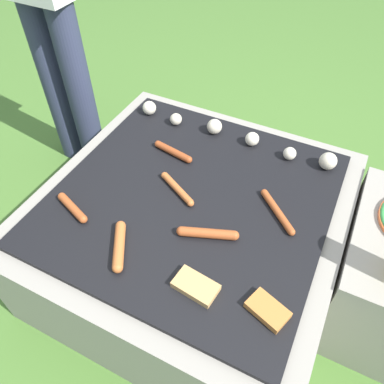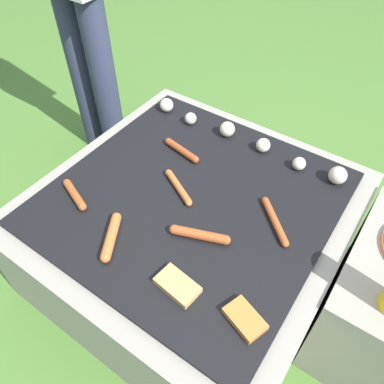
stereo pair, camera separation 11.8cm
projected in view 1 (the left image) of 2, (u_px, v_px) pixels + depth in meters
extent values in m
plane|color=#47702D|center=(192.00, 265.00, 1.50)|extent=(14.00, 14.00, 0.00)
cube|color=gray|center=(192.00, 236.00, 1.36)|extent=(0.96, 0.96, 0.39)
cube|color=black|center=(192.00, 198.00, 1.21)|extent=(0.84, 0.84, 0.02)
cylinder|color=#2D334C|center=(56.00, 85.00, 1.69)|extent=(0.11, 0.11, 0.78)
cylinder|color=#2D334C|center=(80.00, 93.00, 1.65)|extent=(0.11, 0.11, 0.78)
cylinder|color=#A34C23|center=(277.00, 211.00, 1.14)|extent=(0.14, 0.13, 0.02)
sphere|color=#A34C23|center=(264.00, 193.00, 1.20)|extent=(0.02, 0.02, 0.02)
sphere|color=#A34C23|center=(292.00, 232.00, 1.09)|extent=(0.02, 0.02, 0.02)
cylinder|color=#93421E|center=(173.00, 152.00, 1.33)|extent=(0.14, 0.05, 0.03)
sphere|color=#93421E|center=(189.00, 160.00, 1.30)|extent=(0.03, 0.03, 0.03)
sphere|color=#93421E|center=(158.00, 144.00, 1.36)|extent=(0.03, 0.03, 0.03)
cylinder|color=#A34C23|center=(72.00, 208.00, 1.15)|extent=(0.13, 0.07, 0.03)
sphere|color=#A34C23|center=(83.00, 219.00, 1.12)|extent=(0.03, 0.03, 0.03)
sphere|color=#A34C23|center=(62.00, 197.00, 1.18)|extent=(0.03, 0.03, 0.03)
cylinder|color=#B7602D|center=(177.00, 189.00, 1.21)|extent=(0.14, 0.09, 0.02)
sphere|color=#B7602D|center=(164.00, 175.00, 1.25)|extent=(0.02, 0.02, 0.02)
sphere|color=#B7602D|center=(191.00, 203.00, 1.16)|extent=(0.02, 0.02, 0.02)
cylinder|color=#A34C23|center=(208.00, 233.00, 1.08)|extent=(0.15, 0.08, 0.03)
sphere|color=#A34C23|center=(234.00, 235.00, 1.08)|extent=(0.03, 0.03, 0.03)
sphere|color=#A34C23|center=(181.00, 231.00, 1.09)|extent=(0.03, 0.03, 0.03)
cylinder|color=#B7602D|center=(119.00, 246.00, 1.05)|extent=(0.10, 0.14, 0.03)
sphere|color=#B7602D|center=(117.00, 268.00, 1.00)|extent=(0.03, 0.03, 0.03)
sphere|color=#B7602D|center=(121.00, 226.00, 1.10)|extent=(0.03, 0.03, 0.03)
cube|color=#B27033|center=(268.00, 310.00, 0.93)|extent=(0.12, 0.09, 0.02)
cube|color=tan|center=(196.00, 286.00, 0.97)|extent=(0.12, 0.08, 0.02)
sphere|color=beige|center=(149.00, 108.00, 1.49)|extent=(0.05, 0.05, 0.05)
sphere|color=beige|center=(176.00, 119.00, 1.44)|extent=(0.05, 0.05, 0.05)
sphere|color=beige|center=(214.00, 127.00, 1.40)|extent=(0.06, 0.06, 0.06)
sphere|color=beige|center=(252.00, 139.00, 1.36)|extent=(0.05, 0.05, 0.05)
sphere|color=beige|center=(290.00, 154.00, 1.31)|extent=(0.05, 0.05, 0.05)
sphere|color=beige|center=(328.00, 161.00, 1.27)|extent=(0.06, 0.06, 0.06)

